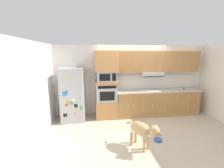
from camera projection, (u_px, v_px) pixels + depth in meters
ground_plane at (139, 125)px, 4.85m from camera, size 9.60×9.60×0.00m
back_kitchen_wall at (131, 80)px, 5.68m from camera, size 6.20×0.12×2.50m
side_panel_left at (42, 89)px, 4.23m from camera, size 0.12×7.10×2.50m
side_panel_right at (224, 84)px, 4.96m from camera, size 0.12×7.10×2.50m
refrigerator at (73, 94)px, 5.06m from camera, size 0.76×0.73×1.76m
oven_base_cabinet at (107, 109)px, 5.39m from camera, size 0.74×0.62×0.60m
built_in_oven at (106, 92)px, 5.27m from camera, size 0.70×0.62×0.60m
appliance_mid_shelf at (106, 82)px, 5.20m from camera, size 0.74×0.62×0.10m
microwave at (106, 76)px, 5.16m from camera, size 0.64×0.54×0.32m
appliance_upper_cabinet at (106, 61)px, 5.06m from camera, size 0.74×0.62×0.68m
lower_cabinet_run at (157, 103)px, 5.60m from camera, size 2.99×0.63×0.88m
countertop_slab at (158, 90)px, 5.52m from camera, size 3.03×0.64×0.04m
backsplash_panel at (155, 82)px, 5.74m from camera, size 3.03×0.02×0.50m
upper_cabinet_with_hood at (158, 62)px, 5.43m from camera, size 2.99×0.48×0.88m
screwdriver at (184, 89)px, 5.63m from camera, size 0.13×0.12×0.03m
dog at (143, 130)px, 3.55m from camera, size 0.64×0.84×0.71m
dog_food_bowl at (158, 140)px, 3.94m from camera, size 0.20×0.20×0.06m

